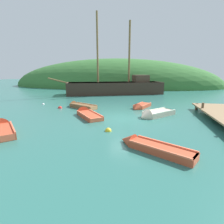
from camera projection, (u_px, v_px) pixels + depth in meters
ground_plane at (126, 118)px, 13.89m from camera, size 120.00×120.00×0.00m
shore_hill at (113, 86)px, 42.51m from camera, size 49.28×18.51×12.84m
sailing_ship at (116, 90)px, 28.37m from camera, size 17.24×8.48×12.81m
rowboat_outer_left at (87, 115)px, 14.66m from camera, size 3.16×3.57×1.09m
rowboat_outer_right at (154, 115)px, 14.41m from camera, size 3.25×3.31×1.15m
rowboat_near_dock at (1, 130)px, 10.70m from camera, size 3.17×3.19×1.16m
rowboat_portside at (140, 107)px, 17.75m from camera, size 2.04×3.19×0.95m
rowboat_center at (150, 148)px, 8.33m from camera, size 3.66×2.64×0.86m
rowboat_far at (80, 106)px, 17.94m from camera, size 3.69×2.55×0.94m
buoy_yellow at (108, 131)px, 10.95m from camera, size 0.41×0.41×0.41m
buoy_red at (60, 108)px, 17.66m from camera, size 0.41×0.41×0.41m
buoy_white at (43, 104)px, 19.66m from camera, size 0.28×0.28×0.28m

